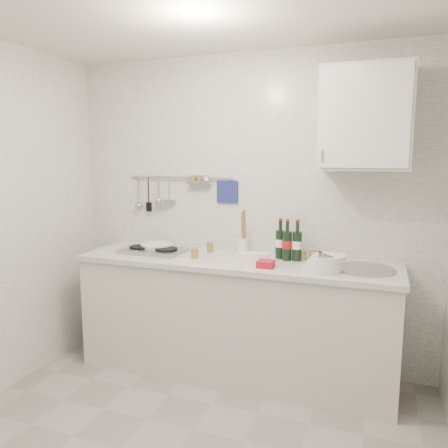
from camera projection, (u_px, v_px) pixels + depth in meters
name	position (u px, v px, depth m)	size (l,w,h in m)	color
back_wall	(246.00, 212.00, 3.55)	(3.00, 0.02, 2.50)	silver
counter	(235.00, 320.00, 3.40)	(2.44, 0.64, 0.96)	beige
wall_rail	(178.00, 189.00, 3.70)	(0.98, 0.09, 0.34)	#93969B
wall_cabinet	(366.00, 119.00, 2.97)	(0.60, 0.38, 0.70)	beige
plate_stack_hob	(155.00, 247.00, 3.64)	(0.30, 0.29, 0.06)	#4F59B4
plate_stack_sink	(325.00, 263.00, 2.99)	(0.29, 0.28, 0.11)	white
wine_bottles	(288.00, 240.00, 3.29)	(0.21, 0.11, 0.31)	black
butter_dish	(255.00, 257.00, 3.25)	(0.21, 0.11, 0.06)	white
strawberry_punnet	(266.00, 264.00, 3.08)	(0.11, 0.11, 0.05)	red
utensil_crock	(243.00, 244.00, 3.46)	(0.09, 0.09, 0.36)	white
jar_a	(210.00, 247.00, 3.57)	(0.06, 0.06, 0.09)	olive
jar_b	(302.00, 255.00, 3.29)	(0.07, 0.07, 0.08)	olive
jar_c	(313.00, 255.00, 3.27)	(0.07, 0.07, 0.09)	olive
jar_d	(195.00, 253.00, 3.35)	(0.06, 0.06, 0.09)	olive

